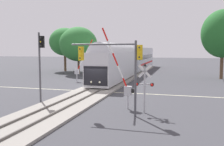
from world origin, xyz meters
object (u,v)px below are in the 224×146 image
(crossing_gate_far, at_px, (78,68))
(oak_behind_train, at_px, (78,44))
(crossing_signal_mast, at_px, (145,83))
(maple_right_background, at_px, (223,34))
(traffic_signal_near_right, at_px, (116,59))
(pine_left_background, at_px, (65,42))
(commuter_train, at_px, (131,59))
(traffic_signal_median, at_px, (41,56))
(crossing_gate_near, at_px, (125,83))

(crossing_gate_far, xyz_separation_m, oak_behind_train, (-4.40, 10.24, 3.58))
(crossing_signal_mast, xyz_separation_m, maple_right_background, (8.56, 23.75, 4.75))
(traffic_signal_near_right, distance_m, maple_right_background, 27.12)
(crossing_signal_mast, relative_size, pine_left_background, 0.40)
(commuter_train, bearing_deg, traffic_signal_median, -95.32)
(commuter_train, distance_m, traffic_signal_median, 26.68)
(traffic_signal_median, bearing_deg, oak_behind_train, 106.07)
(crossing_gate_near, relative_size, pine_left_background, 0.70)
(crossing_gate_far, distance_m, traffic_signal_near_right, 18.46)
(commuter_train, relative_size, traffic_signal_near_right, 8.12)
(crossing_gate_near, xyz_separation_m, traffic_signal_near_right, (-0.26, -1.89, 1.93))
(maple_right_background, bearing_deg, crossing_signal_mast, -109.81)
(pine_left_background, bearing_deg, maple_right_background, -11.61)
(crossing_signal_mast, xyz_separation_m, traffic_signal_median, (-9.03, 0.96, 1.81))
(crossing_gate_near, xyz_separation_m, maple_right_background, (10.16, 22.97, 4.96))
(crossing_signal_mast, height_order, pine_left_background, pine_left_background)
(commuter_train, distance_m, traffic_signal_near_right, 29.00)
(commuter_train, relative_size, traffic_signal_median, 7.01)
(crossing_gate_near, xyz_separation_m, crossing_signal_mast, (1.60, -0.78, 0.20))
(crossing_signal_mast, height_order, crossing_gate_far, crossing_gate_far)
(commuter_train, bearing_deg, crossing_signal_mast, -76.58)
(traffic_signal_median, height_order, maple_right_background, maple_right_background)
(commuter_train, xyz_separation_m, crossing_gate_far, (-4.93, -12.97, -0.82))
(traffic_signal_median, bearing_deg, pine_left_background, 112.80)
(traffic_signal_near_right, distance_m, oak_behind_train, 29.47)
(crossing_gate_far, bearing_deg, crossing_gate_near, -54.26)
(maple_right_background, bearing_deg, pine_left_background, 168.39)
(traffic_signal_median, distance_m, oak_behind_train, 24.82)
(crossing_gate_near, relative_size, oak_behind_train, 0.72)
(traffic_signal_median, distance_m, pine_left_background, 31.43)
(traffic_signal_median, height_order, pine_left_background, pine_left_background)
(maple_right_background, bearing_deg, crossing_gate_far, -155.27)
(crossing_signal_mast, relative_size, crossing_gate_far, 0.61)
(traffic_signal_median, relative_size, pine_left_background, 0.67)
(crossing_signal_mast, distance_m, oak_behind_train, 29.61)
(traffic_signal_near_right, height_order, oak_behind_train, oak_behind_train)
(crossing_signal_mast, relative_size, oak_behind_train, 0.42)
(commuter_train, xyz_separation_m, crossing_gate_near, (4.96, -26.71, -0.76))
(commuter_train, height_order, crossing_gate_far, crossing_gate_far)
(oak_behind_train, bearing_deg, crossing_gate_near, -59.21)
(pine_left_background, relative_size, oak_behind_train, 1.04)
(crossing_gate_near, relative_size, traffic_signal_near_right, 1.21)
(traffic_signal_near_right, height_order, maple_right_background, maple_right_background)
(crossing_gate_far, height_order, oak_behind_train, oak_behind_train)
(crossing_signal_mast, relative_size, traffic_signal_near_right, 0.70)
(traffic_signal_near_right, relative_size, oak_behind_train, 0.60)
(commuter_train, distance_m, crossing_gate_far, 13.90)
(crossing_gate_near, distance_m, crossing_gate_far, 16.93)
(commuter_train, distance_m, crossing_signal_mast, 28.27)
(crossing_gate_far, relative_size, traffic_signal_median, 0.98)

